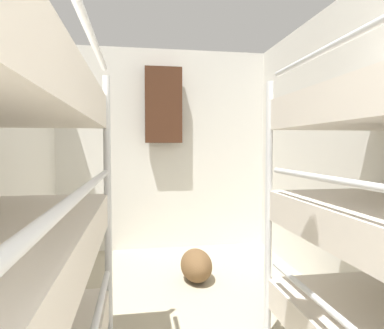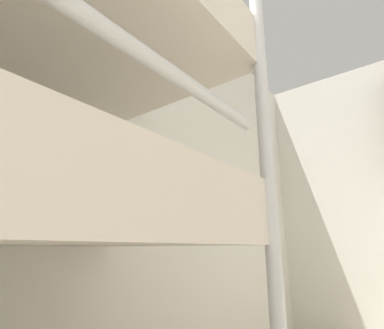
% 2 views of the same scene
% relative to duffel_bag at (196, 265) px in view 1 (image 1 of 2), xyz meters
% --- Properties ---
extents(wall_back, '(2.69, 0.06, 2.47)m').
position_rel_duffel_bag_xyz_m(wall_back, '(-0.22, 1.13, 1.09)').
color(wall_back, silver).
rests_on(wall_back, ground_plane).
extents(duffel_bag, '(0.30, 0.47, 0.30)m').
position_rel_duffel_bag_xyz_m(duffel_bag, '(0.00, 0.00, 0.00)').
color(duffel_bag, brown).
rests_on(duffel_bag, ground_plane).
extents(hanging_coat, '(0.44, 0.12, 0.90)m').
position_rel_duffel_bag_xyz_m(hanging_coat, '(-0.23, 0.98, 1.62)').
color(hanging_coat, '#472819').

